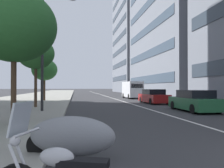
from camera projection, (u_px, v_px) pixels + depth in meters
sidewalk_right_plaza at (32, 99)px, 31.99m from camera, size 160.00×10.54×0.15m
lane_centre_stripe at (109, 97)px, 38.71m from camera, size 110.00×0.16×0.01m
motorcycle_under_tarp at (71, 136)px, 5.36m from camera, size 1.38×2.17×1.01m
car_lead_in_lane at (194, 101)px, 16.10m from camera, size 4.65×1.97×1.47m
car_following_behind at (154, 97)px, 23.88m from camera, size 4.72×2.02×1.45m
delivery_van_ahead at (132, 89)px, 34.04m from camera, size 5.14×2.10×2.45m
street_lamp_with_banners at (48, 40)px, 14.98m from camera, size 1.26×2.29×7.53m
street_tree_by_lamp_post at (14, 26)px, 9.56m from camera, size 3.50×3.50×5.54m
street_tree_far_plaza at (36, 54)px, 17.88m from camera, size 2.83×2.83×5.33m
street_tree_mid_sidewalk at (44, 70)px, 26.30m from camera, size 2.88×2.88×4.72m
office_tower_near_left at (147, 9)px, 75.57m from camera, size 24.89×18.75×54.41m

